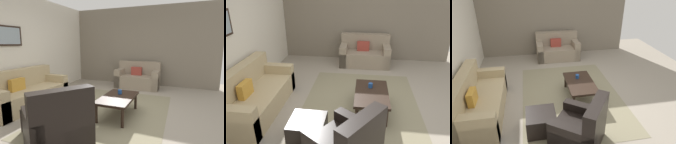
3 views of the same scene
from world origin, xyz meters
TOP-DOWN VIEW (x-y plane):
  - ground_plane at (0.00, 0.00)m, footprint 8.00×8.00m
  - rear_partition at (0.00, 2.60)m, footprint 6.00×0.12m
  - stone_feature_panel at (3.00, 0.00)m, footprint 0.12×5.20m
  - area_rug at (0.00, 0.00)m, footprint 3.29×2.36m
  - couch_main at (-0.31, 2.11)m, footprint 2.00×0.87m
  - couch_loveseat at (2.48, -0.04)m, footprint 0.81×1.44m
  - armchair_leather at (-1.54, 0.14)m, footprint 1.11×1.11m
  - ottoman at (-1.06, 0.81)m, footprint 0.56×0.56m
  - coffee_table at (-0.07, -0.20)m, footprint 1.10×0.64m
  - cup at (0.13, -0.18)m, footprint 0.09×0.09m
  - framed_artwork at (-0.39, 2.51)m, footprint 0.88×0.04m

SIDE VIEW (x-z plane):
  - ground_plane at x=0.00m, z-range 0.00..0.00m
  - area_rug at x=0.00m, z-range 0.00..0.01m
  - ottoman at x=-1.06m, z-range 0.00..0.40m
  - couch_main at x=-0.31m, z-range -0.14..0.74m
  - couch_loveseat at x=2.48m, z-range -0.14..0.74m
  - armchair_leather at x=-1.54m, z-range -0.17..0.78m
  - coffee_table at x=-0.07m, z-range 0.15..0.56m
  - cup at x=0.13m, z-range 0.41..0.50m
  - rear_partition at x=0.00m, z-range 0.00..2.80m
  - stone_feature_panel at x=3.00m, z-range 0.00..2.80m
  - framed_artwork at x=-0.39m, z-range 1.44..1.92m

